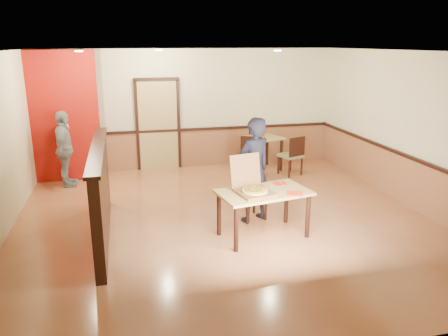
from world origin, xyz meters
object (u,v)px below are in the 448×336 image
Objects in this scene: main_table at (264,198)px; diner at (254,170)px; side_chair_right at (292,154)px; passerby at (65,149)px; side_table at (264,144)px; side_chair_left at (252,155)px; condiment at (263,135)px; pizza_box at (253,188)px; diner_chair at (249,190)px.

diner reaches higher than main_table.
passerby reaches higher than side_chair_right.
side_chair_left is at bearing -127.98° from side_table.
side_chair_left is 0.76m from condiment.
diner is 4.23m from passerby.
condiment is at bearing -84.83° from passerby.
main_table is 1.52× the size of side_chair_left.
passerby is 4.39m from condiment.
pizza_box is at bearing -110.58° from condiment.
passerby is at bearing -24.52° from side_chair_right.
main_table is 3.03m from side_chair_left.
passerby is (-3.25, 2.52, 0.31)m from diner_chair.
pizza_box is at bearing -118.38° from diner_chair.
side_table is (1.19, 2.78, 0.13)m from diner_chair.
diner_chair is 0.42m from diner.
pizza_box is 4.88× the size of condiment.
passerby is at bearing -62.50° from diner.
pizza_box is (3.07, -3.34, 0.01)m from passerby.
side_chair_right is (0.95, 0.00, -0.04)m from side_chair_left.
side_table is 0.57× the size of passerby.
main_table is at bearing -108.09° from condiment.
side_chair_left is 6.88× the size of condiment.
side_chair_left is at bearing 66.18° from main_table.
main_table is at bearing -105.92° from diner_chair.
side_chair_left is 3.98m from passerby.
diner is at bearing -92.96° from diner_chair.
main_table is 10.45× the size of condiment.
diner_chair is (0.00, 0.79, -0.14)m from main_table.
condiment is (1.13, 2.69, 0.38)m from diner_chair.
condiment is at bearing -134.63° from diner.
diner is 1.11× the size of passerby.
main_table is 0.25m from pizza_box.
main_table is 1.67× the size of diner_chair.
diner_chair is 6.24× the size of condiment.
pizza_box is (-0.18, -0.03, 0.18)m from main_table.
passerby is 4.53m from pizza_box.
diner is 3.04m from condiment.
side_chair_right is 0.57× the size of passerby.
side_table is at bearing 51.10° from diner_chair.
side_chair_left reaches higher than diner_chair.
diner_chair is at bearing 64.60° from pizza_box.
passerby reaches higher than main_table.
passerby is 11.12× the size of condiment.
main_table is 0.94× the size of passerby.
diner is at bearing 34.47° from side_chair_right.
pizza_box reaches higher than side_chair_right.
side_table is 0.52× the size of diner.
pizza_box reaches higher than side_table.
side_chair_left reaches higher than condiment.
diner_chair is at bearing -112.85° from condiment.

